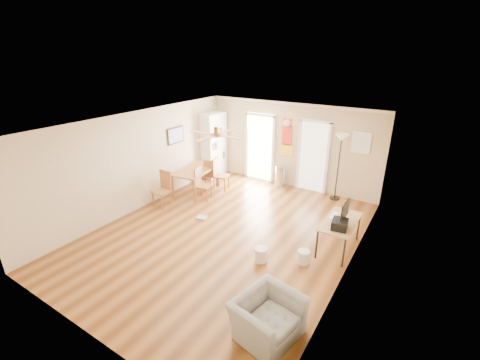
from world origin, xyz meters
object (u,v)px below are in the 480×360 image
Objects in this scene: printer at (340,224)px; wastebasket_b at (303,257)px; wastebasket_a at (261,255)px; torchiere_lamp at (338,168)px; armchair at (267,317)px; dining_chair_right_a at (221,174)px; dining_chair_right_b at (204,184)px; dining_chair_near at (161,190)px; bookshelf at (214,145)px; trash_can at (280,176)px; dining_table at (196,181)px; computer_desk at (339,235)px; dining_chair_far at (212,173)px.

printer is 0.98m from wastebasket_b.
wastebasket_b is (0.76, 0.40, -0.01)m from wastebasket_a.
torchiere_lamp reaches higher than armchair.
wastebasket_a is (2.79, -2.57, -0.34)m from dining_chair_right_a.
printer reaches higher than wastebasket_a.
printer is 0.37× the size of armchair.
dining_chair_right_b is 1.18m from dining_chair_near.
printer is (4.05, -1.60, 0.28)m from dining_chair_right_a.
bookshelf is 5.51m from wastebasket_b.
dining_chair_right_a is at bearing -140.98° from trash_can.
dining_table is 0.64m from dining_chair_right_b.
dining_chair_near is 4.30m from wastebasket_b.
dining_table is 1.48× the size of dining_chair_near.
dining_chair_right_a reaches higher than wastebasket_a.
torchiere_lamp is 6.77× the size of wastebasket_b.
trash_can is (1.43, 2.03, -0.12)m from dining_chair_right_b.
dining_table is at bearing 148.95° from wastebasket_a.
dining_chair_right_a is 3.48× the size of wastebasket_b.
dining_chair_right_b is 3.32× the size of wastebasket_b.
dining_chair_right_a reaches higher than computer_desk.
dining_chair_far is 2.57× the size of printer.
dining_table is 1.14× the size of computer_desk.
dining_table is (0.37, -1.46, -0.71)m from bookshelf.
bookshelf is 5.57m from printer.
dining_chair_right_a is 3.81m from wastebasket_a.
trash_can is 3.83m from printer.
computer_desk reaches higher than armchair.
dining_chair_far is 2.13m from trash_can.
torchiere_lamp reaches higher than dining_chair_right_a.
dining_chair_right_b is (0.00, -0.87, -0.02)m from dining_chair_right_a.
dining_chair_far reaches higher than dining_table.
armchair reaches higher than wastebasket_a.
trash_can is at bearing 136.22° from computer_desk.
wastebasket_b is (4.27, -0.37, -0.35)m from dining_chair_near.
dining_table is at bearing 84.10° from dining_chair_near.
printer reaches higher than dining_table.
dining_chair_far is at bearing -147.13° from trash_can.
dining_chair_far is (0.20, 0.56, 0.10)m from dining_table.
wastebasket_a is (-1.26, -0.97, -0.62)m from printer.
dining_table is 4.42m from wastebasket_b.
dining_chair_right_a is 3.42m from torchiere_lamp.
dining_chair_right_b reaches higher than armchair.
torchiere_lamp is at bearing -168.74° from dining_chair_far.
torchiere_lamp is at bearing 0.76° from trash_can.
dining_table is 4.79× the size of wastebasket_a.
armchair reaches higher than wastebasket_b.
wastebasket_a is (3.51, -0.77, -0.34)m from dining_chair_near.
wastebasket_b is 1.96m from armchair.
bookshelf is 3.09× the size of trash_can.
dining_table is at bearing 158.53° from wastebasket_b.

